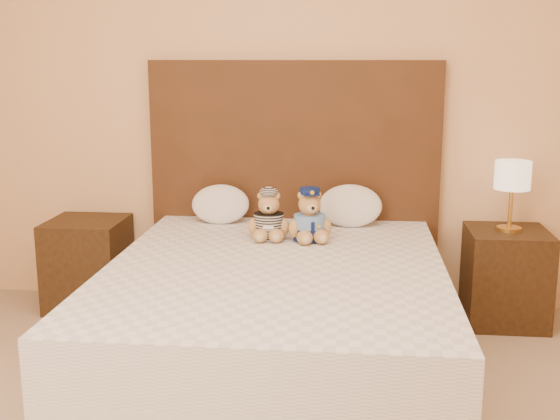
% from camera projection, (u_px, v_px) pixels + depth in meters
% --- Properties ---
extents(bed, '(1.60, 2.00, 0.55)m').
position_uv_depth(bed, '(276.00, 318.00, 3.40)').
color(bed, white).
rests_on(bed, ground).
extents(headboard, '(1.75, 0.08, 1.50)m').
position_uv_depth(headboard, '(294.00, 185.00, 4.28)').
color(headboard, '#492816').
rests_on(headboard, ground).
extents(nightstand_left, '(0.45, 0.45, 0.55)m').
position_uv_depth(nightstand_left, '(88.00, 264.00, 4.31)').
color(nightstand_left, '#392512').
rests_on(nightstand_left, ground).
extents(nightstand_right, '(0.45, 0.45, 0.55)m').
position_uv_depth(nightstand_right, '(505.00, 277.00, 4.05)').
color(nightstand_right, '#392512').
rests_on(nightstand_right, ground).
extents(lamp, '(0.20, 0.20, 0.40)m').
position_uv_depth(lamp, '(512.00, 179.00, 3.93)').
color(lamp, gold).
rests_on(lamp, nightstand_right).
extents(teddy_police, '(0.31, 0.30, 0.29)m').
position_uv_depth(teddy_police, '(309.00, 215.00, 3.75)').
color(teddy_police, '#BD8849').
rests_on(teddy_police, bed).
extents(teddy_prisoner, '(0.25, 0.24, 0.26)m').
position_uv_depth(teddy_prisoner, '(269.00, 215.00, 3.78)').
color(teddy_prisoner, '#BD8849').
rests_on(teddy_prisoner, bed).
extents(pillow_left, '(0.35, 0.22, 0.24)m').
position_uv_depth(pillow_left, '(220.00, 202.00, 4.17)').
color(pillow_left, white).
rests_on(pillow_left, bed).
extents(pillow_right, '(0.37, 0.24, 0.26)m').
position_uv_depth(pillow_right, '(350.00, 204.00, 4.09)').
color(pillow_right, white).
rests_on(pillow_right, bed).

